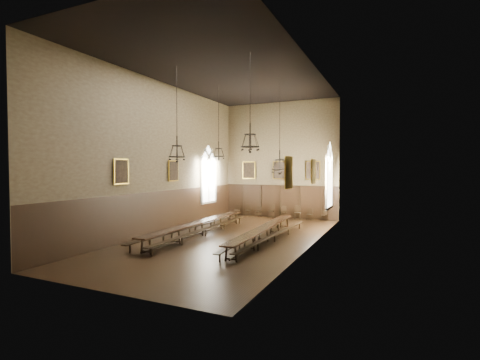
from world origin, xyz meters
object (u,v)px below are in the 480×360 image
Objects in this scene: table_right at (263,234)px; bench_right_inner at (255,236)px; chandelier_front_right at (250,140)px; bench_left_outer at (190,230)px; chair_1 at (248,213)px; chair_5 at (298,215)px; chandelier_back_left at (219,151)px; chandelier_front_left at (177,151)px; bench_left_inner at (206,231)px; chair_6 at (309,217)px; chair_7 at (324,217)px; bench_right_outer at (275,237)px; chair_3 at (271,214)px; chandelier_back_right at (280,164)px; chair_4 at (284,215)px; chair_2 at (258,214)px; table_left at (199,229)px; chair_0 at (237,212)px.

bench_right_inner is (-0.40, -0.20, -0.10)m from table_right.
bench_left_outer is at bearing 151.86° from chandelier_front_right.
chair_1 is 0.95× the size of chair_5.
chandelier_back_left is at bearing -125.61° from chair_5.
chandelier_front_left and chandelier_front_right have the same top height.
chair_6 is (3.94, 8.55, -0.04)m from bench_left_inner.
chair_7 is 0.19× the size of chandelier_back_left.
bench_right_outer is at bearing -91.10° from chair_5.
chair_3 is at bearing 84.10° from bench_left_inner.
chandelier_front_right is at bearing -85.88° from chandelier_back_right.
table_right is 5.51m from chandelier_front_right.
chair_4 is 12.39m from chandelier_front_right.
bench_left_inner is (-3.44, -0.15, -0.07)m from table_right.
chandelier_back_left is at bearing -169.65° from chandelier_back_right.
bench_left_outer is 5.20m from chandelier_back_left.
chair_3 reaches higher than chair_7.
bench_left_outer is 11.81× the size of chair_2.
chair_5 is (-0.01, 8.63, 0.04)m from bench_right_inner.
chair_3 is at bearing -174.32° from chair_6.
chandelier_back_right reaches higher than table_right.
bench_right_inner is at bearing -33.80° from chandelier_back_left.
chair_3 reaches higher than chair_6.
table_left is at bearing 93.97° from chandelier_front_left.
bench_left_inner is at bearing 1.67° from bench_left_outer.
chair_4 reaches higher than bench_right_outer.
table_right is at bearing -28.51° from chandelier_back_left.
bench_right_inner is 6.16m from chandelier_back_left.
table_left is 11.82× the size of chair_2.
chandelier_back_left is (-0.19, -6.32, 4.68)m from chair_2.
chair_0 is at bearing 117.55° from chandelier_front_right.
chandelier_back_right is (-1.56, -5.68, 3.84)m from chair_7.
chair_4 is 2.01m from chair_6.
table_left is 10.13× the size of chair_5.
chair_5 reaches higher than bench_left_outer.
bench_left_outer is 1.08× the size of bench_right_inner.
chair_4 is (2.40, 8.57, -0.12)m from table_left.
chair_0 is at bearing 122.95° from table_right.
chair_0 is 6.98m from chair_7.
chandelier_front_right reaches higher than chair_6.
chair_6 is at bearing 89.46° from chandelier_front_right.
chair_2 is 0.19× the size of chandelier_front_left.
chair_7 is at bearing -5.56° from chair_1.
bench_left_outer is 5.10m from bench_right_outer.
bench_right_inner is at bearing -0.26° from bench_left_outer.
chair_5 is (2.13, -0.07, 0.00)m from chair_3.
table_right is at bearing -85.79° from chair_6.
bench_left_inner is at bearing -107.10° from chair_6.
table_left is at bearing -120.34° from chair_5.
chair_1 is 7.90m from chandelier_back_left.
bench_left_outer is at bearing -96.29° from chair_0.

